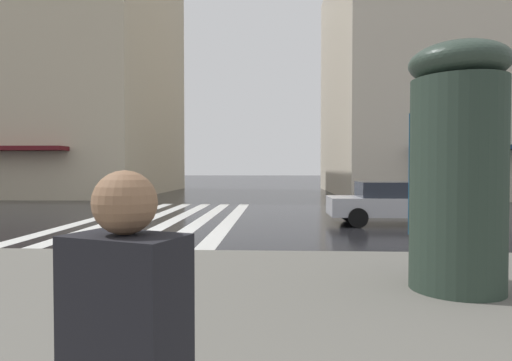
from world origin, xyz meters
TOP-DOWN VIEW (x-y plane):
  - ground_plane at (0.00, 0.00)m, footprint 220.00×220.00m
  - zebra_crossing at (4.00, 0.16)m, footprint 13.00×5.50m
  - haussmann_block_corner at (20.87, -18.97)m, footprint 17.95×21.54m
  - haussmann_block_mid at (20.54, 15.49)m, footprint 17.30×21.60m
  - billboard_column at (-5.74, -6.49)m, footprint 1.33×1.33m
  - car_silver at (2.50, -7.82)m, footprint 1.85×4.10m

SIDE VIEW (x-z plane):
  - ground_plane at x=0.00m, z-range 0.00..0.00m
  - zebra_crossing at x=4.00m, z-range 0.00..0.01m
  - car_silver at x=2.50m, z-range 0.05..1.46m
  - billboard_column at x=-5.74m, z-range 0.19..3.62m
  - haussmann_block_corner at x=20.87m, z-range -0.22..20.63m
  - haussmann_block_mid at x=20.54m, z-range -0.23..21.74m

